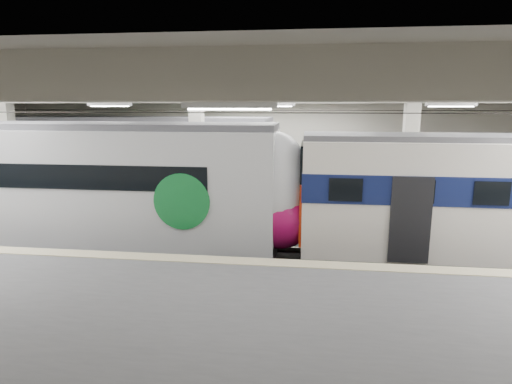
# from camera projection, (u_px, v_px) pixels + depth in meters

# --- Properties ---
(station_hall) EXTENTS (36.00, 24.00, 5.75)m
(station_hall) POSITION_uv_depth(u_px,v_px,m) (259.00, 168.00, 11.71)
(station_hall) COLOR black
(station_hall) RESTS_ON ground
(modern_emu) EXTENTS (13.50, 2.79, 4.37)m
(modern_emu) POSITION_uv_depth(u_px,v_px,m) (129.00, 190.00, 14.18)
(modern_emu) COLOR silver
(modern_emu) RESTS_ON ground
(older_rer) EXTENTS (12.21, 2.70, 4.08)m
(older_rer) POSITION_uv_depth(u_px,v_px,m) (504.00, 201.00, 12.74)
(older_rer) COLOR white
(older_rer) RESTS_ON ground
(far_train) EXTENTS (13.85, 3.44, 4.39)m
(far_train) POSITION_uv_depth(u_px,v_px,m) (124.00, 163.00, 19.82)
(far_train) COLOR silver
(far_train) RESTS_ON ground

